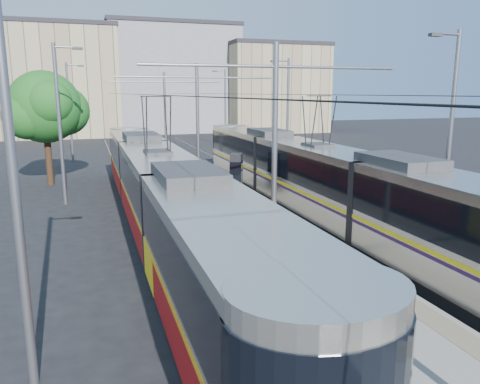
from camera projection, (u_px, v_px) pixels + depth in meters
name	position (u px, v px, depth m)	size (l,w,h in m)	color
ground	(417.00, 371.00, 9.66)	(160.00, 160.00, 0.00)	black
platform	(211.00, 196.00, 25.45)	(4.00, 50.00, 0.30)	gray
tactile_strip_left	(185.00, 194.00, 24.98)	(0.70, 50.00, 0.01)	gray
tactile_strip_right	(237.00, 191.00, 25.85)	(0.70, 50.00, 0.01)	gray
rails	(211.00, 198.00, 25.48)	(8.71, 70.00, 0.03)	gray
tram_left	(159.00, 193.00, 18.78)	(2.43, 29.33, 5.50)	black
tram_right	(316.00, 177.00, 21.29)	(2.43, 29.54, 5.50)	black
catenary	(225.00, 117.00, 21.89)	(9.20, 70.00, 7.00)	slate
street_lamps	(194.00, 117.00, 28.33)	(15.18, 38.22, 8.00)	slate
shelter	(236.00, 173.00, 24.85)	(0.95, 1.15, 2.18)	black
tree	(50.00, 108.00, 28.47)	(4.79, 4.43, 6.96)	#382314
building_left	(54.00, 81.00, 61.00)	(16.32, 12.24, 14.10)	tan
building_centre	(170.00, 79.00, 69.43)	(18.36, 14.28, 15.19)	gray
building_right	(273.00, 88.00, 68.35)	(14.28, 10.20, 12.51)	tan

